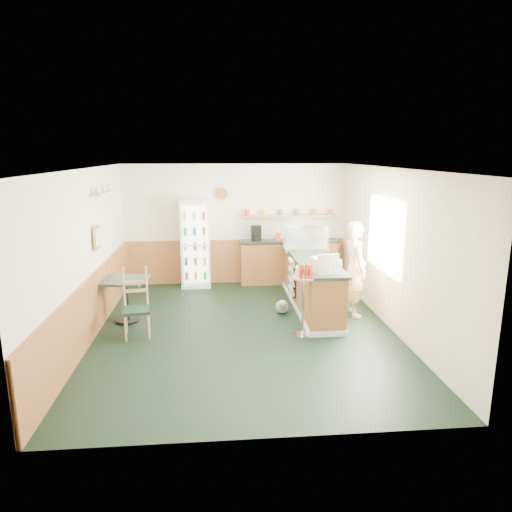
{
  "coord_description": "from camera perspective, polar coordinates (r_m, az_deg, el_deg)",
  "views": [
    {
      "loc": [
        -0.45,
        -7.23,
        2.95
      ],
      "look_at": [
        0.25,
        0.6,
        1.15
      ],
      "focal_mm": 32.0,
      "sensor_mm": 36.0,
      "label": 1
    }
  ],
  "objects": [
    {
      "name": "display_case",
      "position": [
        9.26,
        6.21,
        2.24
      ],
      "size": [
        0.87,
        0.46,
        0.5
      ],
      "color": "silver",
      "rests_on": "service_counter"
    },
    {
      "name": "drinks_fridge",
      "position": [
        10.18,
        -7.58,
        1.56
      ],
      "size": [
        0.64,
        0.54,
        1.95
      ],
      "color": "white",
      "rests_on": "ground"
    },
    {
      "name": "service_counter",
      "position": [
        8.86,
        6.85,
        -3.55
      ],
      "size": [
        0.68,
        3.01,
        1.01
      ],
      "color": "#AD6937",
      "rests_on": "ground"
    },
    {
      "name": "back_counter",
      "position": [
        10.45,
        4.06,
        -0.48
      ],
      "size": [
        2.24,
        0.42,
        1.69
      ],
      "color": "#AD6937",
      "rests_on": "ground"
    },
    {
      "name": "dog_doorstop",
      "position": [
        8.58,
        3.28,
        -6.28
      ],
      "size": [
        0.24,
        0.32,
        0.29
      ],
      "rotation": [
        0.0,
        0.0,
        -0.25
      ],
      "color": "gray",
      "rests_on": "ground"
    },
    {
      "name": "cafe_table",
      "position": [
        8.35,
        -15.96,
        -4.33
      ],
      "size": [
        0.81,
        0.81,
        0.78
      ],
      "rotation": [
        0.0,
        0.0,
        -0.16
      ],
      "color": "black",
      "rests_on": "ground"
    },
    {
      "name": "cafe_chair",
      "position": [
        7.72,
        -14.66,
        -5.35
      ],
      "size": [
        0.48,
        0.48,
        1.13
      ],
      "rotation": [
        0.0,
        0.0,
        0.15
      ],
      "color": "black",
      "rests_on": "ground"
    },
    {
      "name": "cash_register",
      "position": [
        7.64,
        8.68,
        -1.11
      ],
      "size": [
        0.47,
        0.49,
        0.23
      ],
      "primitive_type": "cube",
      "rotation": [
        0.0,
        0.0,
        0.19
      ],
      "color": "beige",
      "rests_on": "service_counter"
    },
    {
      "name": "newspaper_rack",
      "position": [
        8.85,
        4.48,
        -2.69
      ],
      "size": [
        0.09,
        0.45,
        0.71
      ],
      "color": "black",
      "rests_on": "ground"
    },
    {
      "name": "ground",
      "position": [
        7.83,
        -1.45,
        -9.29
      ],
      "size": [
        6.0,
        6.0,
        0.0
      ],
      "primitive_type": "plane",
      "color": "black",
      "rests_on": "ground"
    },
    {
      "name": "room_envelope",
      "position": [
        8.1,
        -3.45,
        2.69
      ],
      "size": [
        5.04,
        6.02,
        2.72
      ],
      "color": "white",
      "rests_on": "ground"
    },
    {
      "name": "shopkeeper",
      "position": [
        8.48,
        12.21,
        -1.62
      ],
      "size": [
        0.49,
        0.63,
        1.74
      ],
      "primitive_type": "imported",
      "rotation": [
        0.0,
        0.0,
        1.69
      ],
      "color": "tan",
      "rests_on": "ground"
    },
    {
      "name": "condiment_stand",
      "position": [
        7.39,
        5.95,
        -4.08
      ],
      "size": [
        0.37,
        0.37,
        1.17
      ],
      "rotation": [
        0.0,
        0.0,
        0.38
      ],
      "color": "silver",
      "rests_on": "ground"
    }
  ]
}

